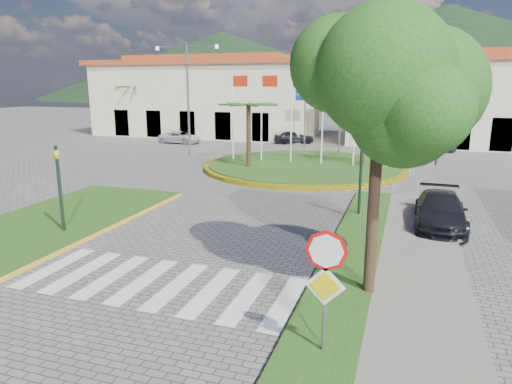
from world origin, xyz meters
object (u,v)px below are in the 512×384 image
(car_dark_a, at_px, (294,137))
(roundabout_island, at_px, (304,166))
(white_van, at_px, (180,137))
(stop_sign, at_px, (326,274))
(deciduous_tree, at_px, (381,87))
(car_side_right, at_px, (440,211))
(car_dark_b, at_px, (434,144))

(car_dark_a, bearing_deg, roundabout_island, 172.40)
(roundabout_island, relative_size, white_van, 3.31)
(stop_sign, height_order, car_dark_a, stop_sign)
(roundabout_island, height_order, deciduous_tree, deciduous_tree)
(car_side_right, bearing_deg, stop_sign, -104.28)
(car_dark_a, bearing_deg, car_side_right, -177.82)
(stop_sign, distance_m, deciduous_tree, 4.59)
(deciduous_tree, xyz_separation_m, car_dark_a, (-9.09, 28.91, -4.58))
(car_side_right, bearing_deg, white_van, 138.27)
(roundabout_island, bearing_deg, deciduous_tree, -72.09)
(stop_sign, height_order, white_van, stop_sign)
(car_side_right, bearing_deg, deciduous_tree, -105.92)
(car_dark_b, height_order, car_side_right, car_side_right)
(roundabout_island, height_order, car_dark_b, roundabout_island)
(roundabout_island, bearing_deg, car_dark_b, 53.09)
(stop_sign, xyz_separation_m, car_dark_a, (-8.49, 31.94, -1.19))
(roundabout_island, height_order, white_van, roundabout_island)
(deciduous_tree, relative_size, car_dark_b, 1.99)
(stop_sign, relative_size, deciduous_tree, 0.39)
(roundabout_island, height_order, car_dark_a, roundabout_island)
(roundabout_island, xyz_separation_m, stop_sign, (4.90, -20.04, 1.62))
(car_dark_a, xyz_separation_m, car_dark_b, (11.68, -1.14, -0.04))
(car_dark_b, relative_size, car_side_right, 0.78)
(deciduous_tree, bearing_deg, white_van, 126.24)
(deciduous_tree, distance_m, car_dark_b, 28.27)
(roundabout_island, distance_m, deciduous_tree, 18.55)
(stop_sign, height_order, car_side_right, stop_sign)
(deciduous_tree, height_order, white_van, deciduous_tree)
(white_van, height_order, car_side_right, car_side_right)
(deciduous_tree, distance_m, white_van, 32.28)
(stop_sign, xyz_separation_m, car_side_right, (2.60, 9.78, -1.16))
(white_van, height_order, car_dark_a, car_dark_a)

